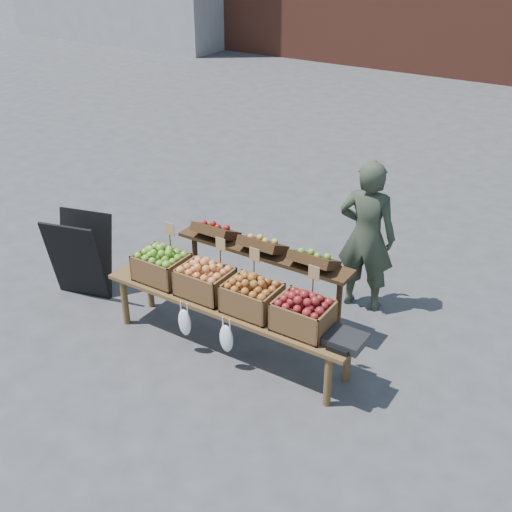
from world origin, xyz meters
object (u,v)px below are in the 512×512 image
Objects in this scene: back_table at (263,274)px; display_bench at (229,326)px; weighing_scale at (346,340)px; crate_golden_apples at (162,267)px; crate_green_apples at (303,316)px; chalkboard_sign at (81,256)px; vendor at (367,237)px; crate_russet_pears at (205,282)px; crate_red_apples at (252,298)px.

display_bench is at bearing -85.36° from back_table.
display_bench is at bearing 180.00° from weighing_scale.
crate_golden_apples and crate_green_apples have the same top height.
back_table is at bearing 94.64° from display_bench.
vendor is at bearing 13.67° from chalkboard_sign.
weighing_scale is at bearing 0.00° from crate_golden_apples.
crate_russet_pears is at bearing 46.80° from vendor.
crate_golden_apples is 1.47× the size of weighing_scale.
crate_russet_pears is at bearing 180.00° from crate_green_apples.
crate_red_apples is 0.55m from crate_green_apples.
crate_russet_pears is at bearing 180.00° from weighing_scale.
crate_golden_apples is at bearing 34.84° from vendor.
back_table is at bearing 151.18° from weighing_scale.
display_bench is 0.93m from crate_green_apples.
vendor is 3.42× the size of crate_red_apples.
vendor is at bearing 43.33° from crate_golden_apples.
crate_green_apples is (1.65, 0.00, 0.00)m from crate_golden_apples.
crate_red_apples and crate_green_apples have the same top height.
crate_russet_pears is at bearing 180.00° from display_bench.
crate_russet_pears reaches higher than weighing_scale.
crate_red_apples reaches higher than display_bench.
crate_red_apples reaches higher than weighing_scale.
display_bench is at bearing 0.00° from crate_golden_apples.
crate_green_apples is at bearing 0.00° from crate_red_apples.
vendor is 1.18m from back_table.
chalkboard_sign is 1.21m from crate_golden_apples.
weighing_scale is (1.31, -0.72, 0.09)m from back_table.
weighing_scale is at bearing -14.63° from chalkboard_sign.
crate_golden_apples is 1.00× the size of crate_red_apples.
chalkboard_sign is 2.30m from crate_red_apples.
crate_russet_pears is 1.00× the size of crate_green_apples.
weighing_scale is (3.27, 0.01, 0.12)m from chalkboard_sign.
back_table is 6.18× the size of weighing_scale.
display_bench is 1.29m from weighing_scale.
display_bench is 5.40× the size of crate_green_apples.
crate_green_apples is at bearing 0.00° from crate_golden_apples.
display_bench is 0.93m from crate_golden_apples.
weighing_scale is (1.53, 0.00, -0.10)m from crate_russet_pears.
crate_russet_pears is (-0.22, -0.72, 0.19)m from back_table.
crate_russet_pears reaches higher than display_bench.
vendor reaches higher than back_table.
crate_red_apples is at bearing -14.56° from chalkboard_sign.
crate_golden_apples reaches higher than display_bench.
crate_golden_apples is at bearing -14.33° from chalkboard_sign.
vendor is 1.74× the size of chalkboard_sign.
crate_russet_pears is 1.00× the size of crate_red_apples.
weighing_scale is (0.97, 0.00, -0.10)m from crate_red_apples.
vendor is 5.02× the size of weighing_scale.
crate_russet_pears is at bearing -106.74° from back_table.
vendor is 1.58m from crate_red_apples.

